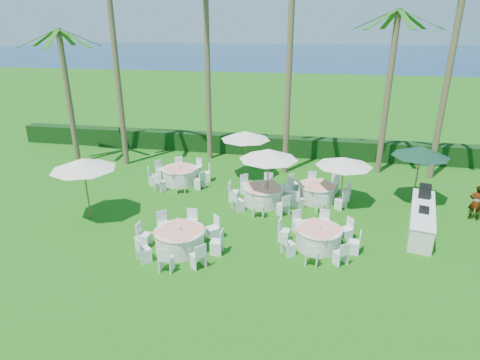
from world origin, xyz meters
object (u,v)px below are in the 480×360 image
(umbrella_a, at_px, (83,164))
(umbrella_green, at_px, (421,151))
(umbrella_b, at_px, (269,154))
(buffet_table, at_px, (422,218))
(banquet_table_f, at_px, (316,192))
(staff_person, at_px, (476,203))
(banquet_table_e, at_px, (264,195))
(umbrella_d, at_px, (344,162))
(umbrella_c, at_px, (245,135))
(banquet_table_c, at_px, (318,237))
(banquet_table_b, at_px, (180,239))
(banquet_table_d, at_px, (180,175))

(umbrella_a, bearing_deg, umbrella_green, 17.45)
(umbrella_b, relative_size, buffet_table, 0.63)
(banquet_table_f, distance_m, umbrella_green, 5.02)
(umbrella_b, height_order, staff_person, umbrella_b)
(banquet_table_e, distance_m, umbrella_d, 3.97)
(umbrella_d, bearing_deg, banquet_table_f, 167.97)
(staff_person, bearing_deg, banquet_table_e, 17.47)
(umbrella_green, xyz_separation_m, buffet_table, (-0.24, -2.76, -2.02))
(umbrella_c, bearing_deg, umbrella_b, -64.14)
(banquet_table_e, relative_size, staff_person, 2.11)
(banquet_table_f, height_order, buffet_table, buffet_table)
(umbrella_green, distance_m, buffet_table, 3.43)
(umbrella_a, bearing_deg, banquet_table_c, -3.15)
(umbrella_c, xyz_separation_m, buffet_table, (8.18, -4.62, -1.85))
(banquet_table_b, bearing_deg, umbrella_d, 41.57)
(staff_person, bearing_deg, umbrella_green, -14.36)
(banquet_table_f, distance_m, umbrella_d, 2.04)
(banquet_table_e, height_order, buffet_table, buffet_table)
(banquet_table_f, xyz_separation_m, staff_person, (6.73, -0.76, 0.37))
(umbrella_d, xyz_separation_m, staff_person, (5.60, -0.52, -1.32))
(banquet_table_c, bearing_deg, banquet_table_b, -166.59)
(banquet_table_f, distance_m, umbrella_b, 3.22)
(banquet_table_d, distance_m, buffet_table, 11.88)
(umbrella_c, bearing_deg, umbrella_d, -27.96)
(umbrella_green, bearing_deg, staff_person, -31.20)
(umbrella_a, bearing_deg, staff_person, 10.74)
(umbrella_d, bearing_deg, staff_person, -5.30)
(umbrella_b, relative_size, umbrella_c, 1.03)
(banquet_table_b, height_order, banquet_table_f, banquet_table_b)
(umbrella_a, bearing_deg, banquet_table_d, 63.18)
(banquet_table_d, relative_size, umbrella_green, 1.15)
(banquet_table_e, height_order, staff_person, staff_person)
(umbrella_c, bearing_deg, banquet_table_f, -31.90)
(umbrella_a, height_order, buffet_table, umbrella_a)
(umbrella_a, xyz_separation_m, umbrella_b, (7.39, 2.81, 0.00))
(umbrella_c, relative_size, umbrella_d, 1.04)
(banquet_table_d, distance_m, umbrella_green, 11.90)
(banquet_table_e, height_order, umbrella_green, umbrella_green)
(banquet_table_c, xyz_separation_m, banquet_table_f, (-0.14, 4.40, 0.01))
(banquet_table_e, xyz_separation_m, buffet_table, (6.70, -1.32, 0.09))
(banquet_table_b, xyz_separation_m, banquet_table_f, (4.92, 5.60, -0.02))
(banquet_table_d, bearing_deg, banquet_table_c, -36.00)
(umbrella_d, distance_m, umbrella_green, 3.51)
(banquet_table_b, relative_size, staff_person, 2.08)
(umbrella_a, height_order, staff_person, umbrella_a)
(umbrella_a, bearing_deg, umbrella_c, 47.82)
(banquet_table_c, xyz_separation_m, umbrella_a, (-9.76, 0.54, 2.10))
(banquet_table_b, xyz_separation_m, umbrella_d, (6.05, 5.36, 1.67))
(banquet_table_c, height_order, banquet_table_e, banquet_table_e)
(banquet_table_f, xyz_separation_m, umbrella_green, (4.51, 0.58, 2.13))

